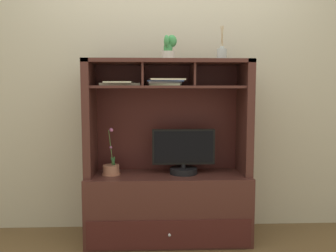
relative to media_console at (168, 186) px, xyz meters
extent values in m
cube|color=brown|center=(0.00, -0.01, -0.45)|extent=(6.00, 6.00, 0.02)
cube|color=beige|center=(0.00, 0.27, 0.96)|extent=(6.00, 0.02, 2.80)
cube|color=#49251F|center=(0.00, -0.01, -0.16)|extent=(1.31, 0.49, 0.54)
cube|color=#421A17|center=(0.00, -0.26, -0.31)|extent=(1.26, 0.01, 0.22)
sphere|color=silver|center=(0.00, -0.27, -0.31)|extent=(0.02, 0.02, 0.02)
cube|color=#49251F|center=(-0.62, -0.01, 0.57)|extent=(0.06, 0.37, 0.92)
cube|color=#49251F|center=(0.62, -0.01, 0.57)|extent=(0.06, 0.37, 0.92)
cube|color=#421A17|center=(0.00, 0.17, 0.55)|extent=(1.25, 0.02, 0.89)
cube|color=#49251F|center=(0.00, -0.01, 1.01)|extent=(1.31, 0.37, 0.03)
cube|color=#49251F|center=(0.00, -0.01, 0.81)|extent=(1.19, 0.34, 0.02)
cube|color=#49251F|center=(-0.20, -0.01, 0.91)|extent=(0.02, 0.32, 0.17)
cube|color=#49251F|center=(0.20, -0.01, 0.91)|extent=(0.02, 0.32, 0.17)
cylinder|color=black|center=(0.13, -0.02, 0.13)|extent=(0.22, 0.22, 0.05)
cylinder|color=black|center=(0.13, -0.02, 0.17)|extent=(0.04, 0.04, 0.03)
cube|color=black|center=(0.13, -0.02, 0.33)|extent=(0.51, 0.03, 0.29)
cube|color=black|center=(0.13, -0.04, 0.33)|extent=(0.48, 0.00, 0.26)
cylinder|color=#B07155|center=(-0.46, -0.03, 0.15)|extent=(0.13, 0.13, 0.08)
cylinder|color=#B07155|center=(-0.46, -0.03, 0.11)|extent=(0.15, 0.15, 0.01)
cylinder|color=#4C6B38|center=(-0.46, -0.03, 0.33)|extent=(0.04, 0.03, 0.28)
sphere|color=#C669B0|center=(-0.46, -0.02, 0.33)|extent=(0.02, 0.02, 0.02)
sphere|color=#C669B0|center=(-0.45, -0.04, 0.47)|extent=(0.03, 0.03, 0.03)
ellipsoid|color=#3C874B|center=(-0.44, -0.04, 0.22)|extent=(0.05, 0.06, 0.08)
ellipsoid|color=#3C874B|center=(-0.44, -0.02, 0.22)|extent=(0.05, 0.06, 0.09)
cube|color=gray|center=(-0.02, -0.04, 0.83)|extent=(0.26, 0.24, 0.02)
cube|color=slate|center=(-0.03, -0.05, 0.84)|extent=(0.26, 0.20, 0.02)
cube|color=#33477A|center=(-0.02, -0.05, 0.86)|extent=(0.30, 0.21, 0.01)
cube|color=beige|center=(-0.01, -0.04, 0.87)|extent=(0.29, 0.27, 0.01)
cube|color=gray|center=(-0.38, -0.03, 0.83)|extent=(0.32, 0.20, 0.02)
cube|color=beige|center=(-0.39, -0.03, 0.85)|extent=(0.22, 0.25, 0.01)
cylinder|color=#B2BBB9|center=(0.43, -0.03, 1.07)|extent=(0.08, 0.08, 0.09)
cylinder|color=#B2BBB9|center=(0.43, -0.03, 1.12)|extent=(0.04, 0.04, 0.02)
cylinder|color=tan|center=(0.43, -0.03, 1.20)|extent=(0.00, 0.02, 0.18)
cylinder|color=tan|center=(0.43, -0.02, 1.20)|extent=(0.02, 0.01, 0.18)
cylinder|color=tan|center=(0.42, -0.02, 1.20)|extent=(0.02, 0.02, 0.18)
cylinder|color=tan|center=(0.42, -0.03, 1.20)|extent=(0.02, 0.03, 0.18)
cylinder|color=tan|center=(0.43, -0.03, 1.20)|extent=(0.02, 0.01, 0.18)
cylinder|color=beige|center=(0.00, -0.01, 1.06)|extent=(0.10, 0.10, 0.07)
cylinder|color=beige|center=(0.00, -0.01, 1.03)|extent=(0.12, 0.12, 0.01)
ellipsoid|color=#3C8F4C|center=(0.03, -0.01, 1.17)|extent=(0.08, 0.06, 0.10)
ellipsoid|color=#3C8F4C|center=(0.00, 0.00, 1.11)|extent=(0.07, 0.06, 0.11)
ellipsoid|color=#3C8F4C|center=(-0.01, -0.04, 1.17)|extent=(0.04, 0.07, 0.10)
camera|label=1|loc=(-0.12, -2.82, 0.78)|focal=37.50mm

